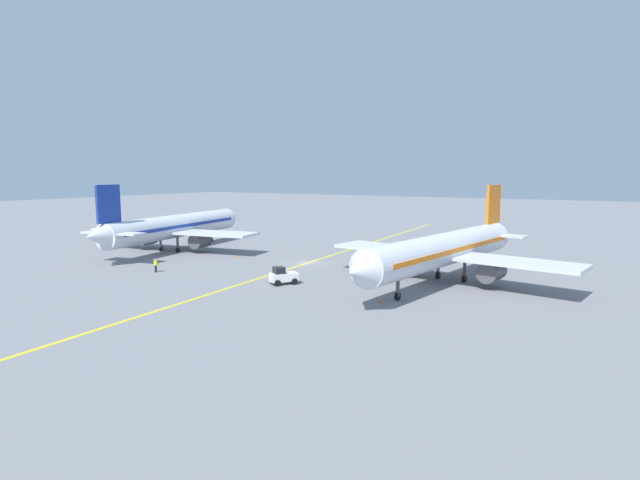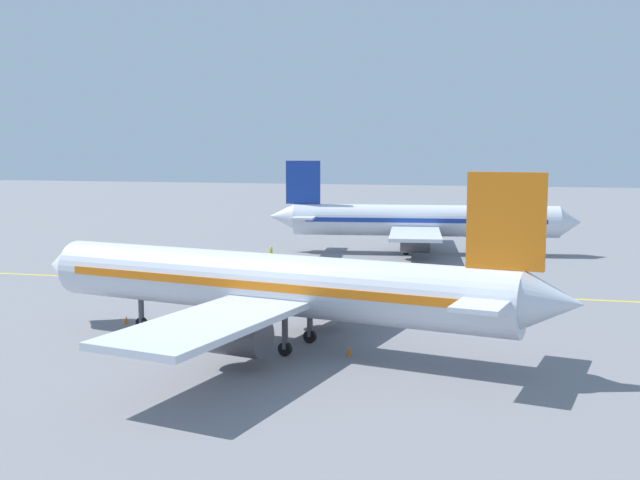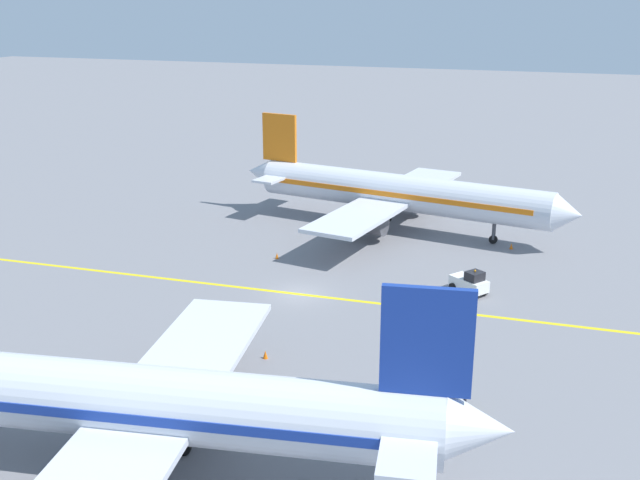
# 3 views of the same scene
# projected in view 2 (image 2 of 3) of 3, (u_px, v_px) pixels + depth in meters

# --- Properties ---
(ground_plane) EXTENTS (400.00, 400.00, 0.00)m
(ground_plane) POSITION_uv_depth(u_px,v_px,m) (387.00, 291.00, 62.89)
(ground_plane) COLOR slate
(apron_yellow_centreline) EXTENTS (5.14, 119.92, 0.01)m
(apron_yellow_centreline) POSITION_uv_depth(u_px,v_px,m) (387.00, 291.00, 62.89)
(apron_yellow_centreline) COLOR yellow
(apron_yellow_centreline) RESTS_ON ground
(airplane_at_gate) EXTENTS (28.47, 35.46, 10.60)m
(airplane_at_gate) POSITION_uv_depth(u_px,v_px,m) (420.00, 221.00, 85.63)
(airplane_at_gate) COLOR silver
(airplane_at_gate) RESTS_ON ground
(airplane_adjacent_stand) EXTENTS (28.47, 35.45, 10.60)m
(airplane_adjacent_stand) POSITION_uv_depth(u_px,v_px,m) (274.00, 285.00, 44.52)
(airplane_adjacent_stand) COLOR silver
(airplane_adjacent_stand) RESTS_ON ground
(baggage_tug_white) EXTENTS (2.96, 3.32, 2.11)m
(baggage_tug_white) POSITION_uv_depth(u_px,v_px,m) (226.00, 282.00, 61.92)
(baggage_tug_white) COLOR white
(baggage_tug_white) RESTS_ON ground
(ground_crew_worker) EXTENTS (0.58, 0.23, 1.68)m
(ground_crew_worker) POSITION_uv_depth(u_px,v_px,m) (271.00, 254.00, 79.07)
(ground_crew_worker) COLOR #23232D
(ground_crew_worker) RESTS_ON ground
(traffic_cone_near_nose) EXTENTS (0.32, 0.32, 0.55)m
(traffic_cone_near_nose) POSITION_uv_depth(u_px,v_px,m) (349.00, 350.00, 42.95)
(traffic_cone_near_nose) COLOR orange
(traffic_cone_near_nose) RESTS_ON ground
(traffic_cone_mid_apron) EXTENTS (0.32, 0.32, 0.55)m
(traffic_cone_mid_apron) POSITION_uv_depth(u_px,v_px,m) (433.00, 308.00, 54.60)
(traffic_cone_mid_apron) COLOR orange
(traffic_cone_mid_apron) RESTS_ON ground
(traffic_cone_by_wingtip) EXTENTS (0.32, 0.32, 0.55)m
(traffic_cone_by_wingtip) POSITION_uv_depth(u_px,v_px,m) (390.00, 267.00, 73.86)
(traffic_cone_by_wingtip) COLOR orange
(traffic_cone_by_wingtip) RESTS_ON ground
(traffic_cone_far_edge) EXTENTS (0.32, 0.32, 0.55)m
(traffic_cone_far_edge) POSITION_uv_depth(u_px,v_px,m) (126.00, 320.00, 50.79)
(traffic_cone_far_edge) COLOR orange
(traffic_cone_far_edge) RESTS_ON ground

